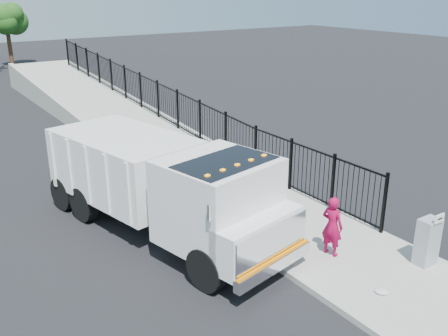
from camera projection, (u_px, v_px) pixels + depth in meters
ground at (241, 242)px, 14.15m from camera, size 120.00×120.00×0.00m
sidewalk at (341, 250)px, 13.59m from camera, size 3.55×12.00×0.12m
curb at (287, 270)px, 12.57m from camera, size 0.30×12.00×0.16m
ramp at (103, 116)px, 27.72m from camera, size 3.95×24.06×3.19m
iron_fence at (158, 111)px, 25.05m from camera, size 0.10×28.00×1.80m
truck at (164, 183)px, 14.04m from camera, size 4.33×8.72×2.86m
worker at (332, 226)px, 13.00m from camera, size 0.52×0.67×1.64m
utility_cabinet at (427, 242)px, 12.61m from camera, size 0.55×0.40×1.25m
arrow_sign at (439, 219)px, 12.19m from camera, size 0.35×0.04×0.22m
debris at (381, 291)px, 11.59m from camera, size 0.32×0.32×0.08m
tree_1 at (6, 21)px, 43.88m from camera, size 2.16×2.16×5.08m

